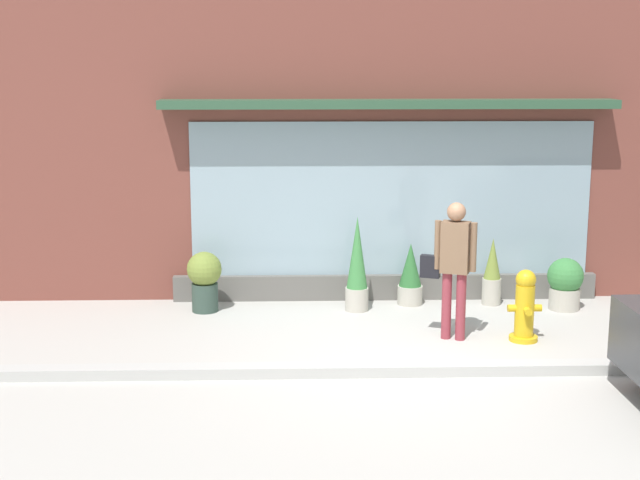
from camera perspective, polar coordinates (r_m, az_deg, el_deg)
ground_plane at (r=10.25m, az=5.81°, el=-8.05°), size 60.00×60.00×0.00m
curb_strip at (r=10.04m, az=5.97°, el=-8.10°), size 14.00×0.24×0.12m
storefront at (r=12.86m, az=4.18°, el=7.62°), size 14.00×0.81×5.23m
fire_hydrant at (r=11.31m, az=12.79°, el=-4.09°), size 0.41×0.38×0.89m
pedestrian_with_handbag at (r=11.08m, az=8.40°, el=-1.23°), size 0.65×0.38×1.71m
potted_plant_window_right at (r=12.87m, az=10.80°, el=-2.08°), size 0.26×0.26×0.94m
potted_plant_trailing_edge at (r=12.72m, az=5.72°, el=-2.23°), size 0.35×0.35×0.87m
potted_plant_window_center at (r=12.86m, az=15.19°, el=-2.60°), size 0.49×0.49×0.72m
potted_plant_corner_tall at (r=12.40m, az=-7.30°, el=-2.40°), size 0.47×0.47×0.83m
potted_plant_window_left at (r=12.31m, az=2.36°, el=-1.64°), size 0.32×0.32×1.31m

